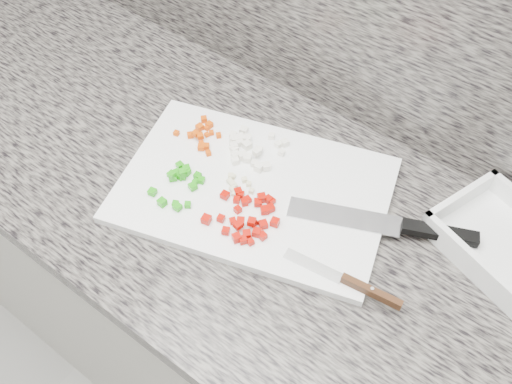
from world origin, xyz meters
TOP-DOWN VIEW (x-y plane):
  - cabinet at (0.00, 1.44)m, footprint 3.92×0.62m
  - countertop at (0.00, 1.44)m, footprint 3.96×0.64m
  - cutting_board at (0.01, 1.45)m, footprint 0.56×0.45m
  - carrot_pile at (-0.15, 1.49)m, footprint 0.10×0.08m
  - onion_pile at (-0.05, 1.52)m, footprint 0.12×0.11m
  - green_pepper_pile at (-0.10, 1.38)m, footprint 0.09×0.10m
  - red_pepper_pile at (0.05, 1.39)m, footprint 0.12×0.12m
  - garlic_pile at (-0.02, 1.44)m, footprint 0.06×0.05m
  - chef_knife at (0.28, 1.54)m, footprint 0.32×0.16m
  - paring_knife at (0.27, 1.39)m, footprint 0.21×0.04m
  - tray at (0.44, 1.61)m, footprint 0.29×0.25m

SIDE VIEW (x-z plane):
  - cabinet at x=0.00m, z-range 0.00..0.86m
  - countertop at x=0.00m, z-range 0.86..0.90m
  - cutting_board at x=0.01m, z-range 0.90..0.92m
  - tray at x=0.44m, z-range 0.89..0.94m
  - garlic_pile at x=-0.02m, z-range 0.92..0.93m
  - chef_knife at x=0.28m, z-range 0.91..0.93m
  - paring_knife at x=0.27m, z-range 0.91..0.93m
  - onion_pile at x=-0.05m, z-range 0.91..0.93m
  - carrot_pile at x=-0.15m, z-range 0.91..0.93m
  - green_pepper_pile at x=-0.10m, z-range 0.91..0.94m
  - red_pepper_pile at x=0.05m, z-range 0.91..0.94m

